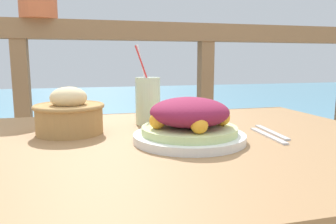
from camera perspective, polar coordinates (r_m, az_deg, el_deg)
name	(u,v)px	position (r m, az deg, el deg)	size (l,w,h in m)	color
patio_table	(159,174)	(0.85, -1.53, -10.82)	(1.28, 0.90, 0.75)	#997047
railing_fence	(120,90)	(1.66, -8.35, 3.86)	(2.80, 0.08, 1.14)	brown
sea_backdrop	(99,118)	(4.21, -11.98, -1.06)	(12.00, 4.00, 0.45)	#568EA8
salad_plate	(189,123)	(0.81, 3.75, -1.87)	(0.28, 0.28, 0.11)	silver
drink_glass	(148,101)	(1.03, -3.53, 1.99)	(0.08, 0.08, 0.25)	beige
bread_basket	(69,114)	(0.94, -16.80, -0.35)	(0.19, 0.19, 0.13)	#AD7F47
fork	(268,136)	(0.91, 17.00, -3.96)	(0.03, 0.18, 0.00)	silver
knife	(271,132)	(0.96, 17.54, -3.36)	(0.03, 0.18, 0.00)	silver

